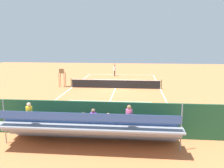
{
  "coord_description": "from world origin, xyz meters",
  "views": [
    {
      "loc": [
        -2.25,
        27.12,
        5.38
      ],
      "look_at": [
        0.0,
        4.0,
        1.2
      ],
      "focal_mm": 39.37,
      "sensor_mm": 36.0,
      "label": 1
    }
  ],
  "objects_px": {
    "tennis_player": "(115,69)",
    "tennis_ball_near": "(115,78)",
    "tennis_net": "(115,84)",
    "tennis_racket": "(110,76)",
    "courtside_bench": "(144,123)",
    "tennis_ball_far": "(113,80)",
    "bleacher_stand": "(90,129)",
    "umpire_chair": "(62,76)",
    "equipment_bag": "(109,129)"
  },
  "relations": [
    {
      "from": "umpire_chair",
      "to": "tennis_racket",
      "type": "relative_size",
      "value": 3.66
    },
    {
      "from": "bleacher_stand",
      "to": "umpire_chair",
      "type": "xyz_separation_m",
      "value": [
        6.2,
        -15.56,
        0.39
      ]
    },
    {
      "from": "equipment_bag",
      "to": "tennis_player",
      "type": "relative_size",
      "value": 0.47
    },
    {
      "from": "bleacher_stand",
      "to": "umpire_chair",
      "type": "height_order",
      "value": "bleacher_stand"
    },
    {
      "from": "courtside_bench",
      "to": "equipment_bag",
      "type": "relative_size",
      "value": 2.0
    },
    {
      "from": "tennis_player",
      "to": "tennis_ball_near",
      "type": "relative_size",
      "value": 29.18
    },
    {
      "from": "tennis_net",
      "to": "tennis_ball_far",
      "type": "xyz_separation_m",
      "value": [
        0.88,
        -5.78,
        -0.47
      ]
    },
    {
      "from": "tennis_net",
      "to": "tennis_racket",
      "type": "relative_size",
      "value": 17.6
    },
    {
      "from": "tennis_ball_far",
      "to": "tennis_net",
      "type": "bearing_deg",
      "value": 98.66
    },
    {
      "from": "tennis_net",
      "to": "courtside_bench",
      "type": "relative_size",
      "value": 5.72
    },
    {
      "from": "tennis_player",
      "to": "tennis_racket",
      "type": "distance_m",
      "value": 1.2
    },
    {
      "from": "courtside_bench",
      "to": "tennis_ball_near",
      "type": "relative_size",
      "value": 27.27
    },
    {
      "from": "courtside_bench",
      "to": "umpire_chair",
      "type": "bearing_deg",
      "value": -56.32
    },
    {
      "from": "tennis_racket",
      "to": "tennis_ball_far",
      "type": "relative_size",
      "value": 8.86
    },
    {
      "from": "umpire_chair",
      "to": "equipment_bag",
      "type": "relative_size",
      "value": 2.38
    },
    {
      "from": "tennis_ball_far",
      "to": "equipment_bag",
      "type": "bearing_deg",
      "value": 94.86
    },
    {
      "from": "tennis_net",
      "to": "courtside_bench",
      "type": "xyz_separation_m",
      "value": [
        -2.78,
        13.27,
        0.06
      ]
    },
    {
      "from": "bleacher_stand",
      "to": "courtside_bench",
      "type": "height_order",
      "value": "bleacher_stand"
    },
    {
      "from": "tennis_player",
      "to": "tennis_ball_near",
      "type": "bearing_deg",
      "value": 95.75
    },
    {
      "from": "bleacher_stand",
      "to": "tennis_racket",
      "type": "height_order",
      "value": "bleacher_stand"
    },
    {
      "from": "tennis_ball_far",
      "to": "tennis_ball_near",
      "type": "bearing_deg",
      "value": -96.23
    },
    {
      "from": "bleacher_stand",
      "to": "equipment_bag",
      "type": "distance_m",
      "value": 2.22
    },
    {
      "from": "umpire_chair",
      "to": "tennis_ball_near",
      "type": "height_order",
      "value": "umpire_chair"
    },
    {
      "from": "tennis_player",
      "to": "tennis_ball_far",
      "type": "bearing_deg",
      "value": 90.37
    },
    {
      "from": "courtside_bench",
      "to": "bleacher_stand",
      "type": "bearing_deg",
      "value": 36.77
    },
    {
      "from": "bleacher_stand",
      "to": "tennis_racket",
      "type": "relative_size",
      "value": 15.49
    },
    {
      "from": "tennis_ball_near",
      "to": "umpire_chair",
      "type": "bearing_deg",
      "value": 52.87
    },
    {
      "from": "tennis_net",
      "to": "tennis_racket",
      "type": "xyz_separation_m",
      "value": [
        1.56,
        -9.57,
        -0.49
      ]
    },
    {
      "from": "equipment_bag",
      "to": "umpire_chair",
      "type": "bearing_deg",
      "value": -62.94
    },
    {
      "from": "courtside_bench",
      "to": "equipment_bag",
      "type": "xyz_separation_m",
      "value": [
        2.03,
        0.13,
        -0.38
      ]
    },
    {
      "from": "equipment_bag",
      "to": "tennis_ball_near",
      "type": "height_order",
      "value": "equipment_bag"
    },
    {
      "from": "tennis_player",
      "to": "tennis_net",
      "type": "bearing_deg",
      "value": 95.41
    },
    {
      "from": "courtside_bench",
      "to": "tennis_ball_far",
      "type": "bearing_deg",
      "value": -79.12
    },
    {
      "from": "tennis_net",
      "to": "umpire_chair",
      "type": "relative_size",
      "value": 4.81
    },
    {
      "from": "tennis_player",
      "to": "tennis_ball_far",
      "type": "distance_m",
      "value": 3.9
    },
    {
      "from": "tennis_racket",
      "to": "tennis_ball_near",
      "type": "distance_m",
      "value": 2.27
    },
    {
      "from": "bleacher_stand",
      "to": "tennis_racket",
      "type": "xyz_separation_m",
      "value": [
        1.55,
        -24.93,
        -0.9
      ]
    },
    {
      "from": "bleacher_stand",
      "to": "tennis_racket",
      "type": "distance_m",
      "value": 24.99
    },
    {
      "from": "umpire_chair",
      "to": "equipment_bag",
      "type": "bearing_deg",
      "value": 117.06
    },
    {
      "from": "courtside_bench",
      "to": "tennis_ball_near",
      "type": "bearing_deg",
      "value": -80.49
    },
    {
      "from": "tennis_net",
      "to": "tennis_player",
      "type": "bearing_deg",
      "value": -84.59
    },
    {
      "from": "tennis_ball_near",
      "to": "equipment_bag",
      "type": "bearing_deg",
      "value": 93.96
    },
    {
      "from": "umpire_chair",
      "to": "tennis_ball_far",
      "type": "height_order",
      "value": "umpire_chair"
    },
    {
      "from": "tennis_player",
      "to": "tennis_racket",
      "type": "relative_size",
      "value": 3.29
    },
    {
      "from": "equipment_bag",
      "to": "tennis_player",
      "type": "height_order",
      "value": "tennis_player"
    },
    {
      "from": "courtside_bench",
      "to": "tennis_ball_far",
      "type": "distance_m",
      "value": 19.41
    },
    {
      "from": "tennis_net",
      "to": "umpire_chair",
      "type": "height_order",
      "value": "umpire_chair"
    },
    {
      "from": "courtside_bench",
      "to": "tennis_player",
      "type": "xyz_separation_m",
      "value": [
        3.69,
        -22.83,
        0.46
      ]
    },
    {
      "from": "courtside_bench",
      "to": "tennis_player",
      "type": "distance_m",
      "value": 23.13
    },
    {
      "from": "umpire_chair",
      "to": "tennis_ball_far",
      "type": "relative_size",
      "value": 32.42
    }
  ]
}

